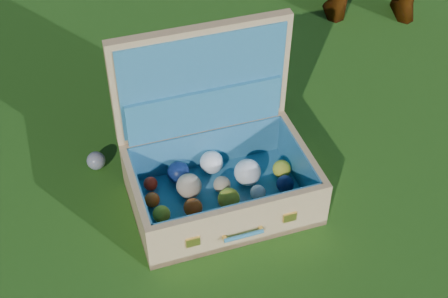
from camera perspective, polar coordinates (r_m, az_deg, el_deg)
ground at (r=2.06m, az=1.82°, el=-1.29°), size 60.00×60.00×0.00m
stray_ball at (r=2.06m, az=-11.62°, el=-1.05°), size 0.06×0.06×0.06m
suitcase at (r=1.87m, az=-0.82°, el=-0.58°), size 0.65×0.57×0.52m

